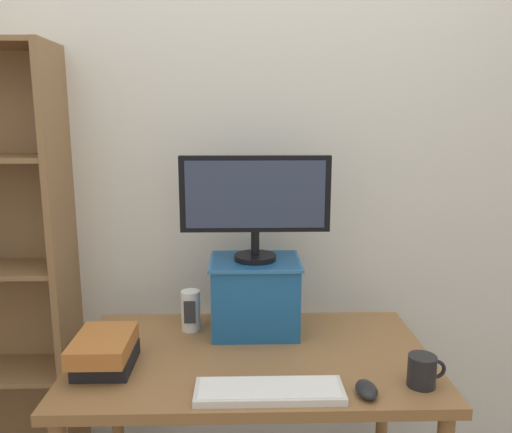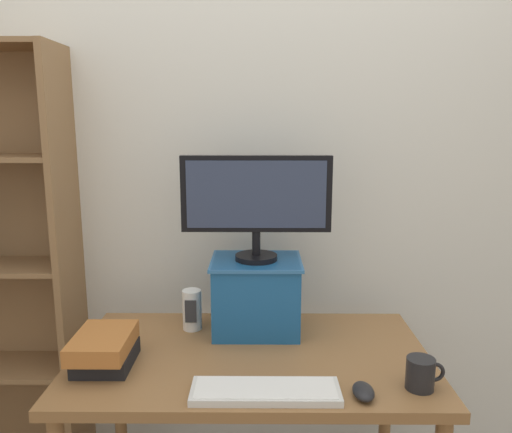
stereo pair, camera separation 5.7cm
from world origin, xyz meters
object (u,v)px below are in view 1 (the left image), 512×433
object	(u,v)px
computer_mouse	(367,389)
book_stack	(105,351)
riser_box	(255,294)
computer_monitor	(255,199)
desk	(252,373)
keyboard	(269,391)
coffee_mug	(423,371)
desk_speaker	(191,310)

from	to	relation	value
computer_mouse	book_stack	xyz separation A→B (m)	(-0.83, 0.19, 0.04)
riser_box	computer_monitor	size ratio (longest dim) A/B	0.62
desk	keyboard	xyz separation A→B (m)	(0.05, -0.27, 0.09)
desk	riser_box	xyz separation A→B (m)	(0.02, 0.20, 0.23)
coffee_mug	book_stack	bearing A→B (deg)	172.23
computer_monitor	desk_speaker	xyz separation A→B (m)	(-0.25, 0.01, -0.44)
keyboard	desk_speaker	bearing A→B (deg)	120.53
desk_speaker	book_stack	bearing A→B (deg)	-130.19
book_stack	coffee_mug	xyz separation A→B (m)	(1.01, -0.14, -0.01)
computer_monitor	keyboard	world-z (taller)	computer_monitor
keyboard	computer_mouse	size ratio (longest dim) A/B	4.31
computer_mouse	riser_box	bearing A→B (deg)	123.71
riser_box	book_stack	distance (m)	0.59
keyboard	book_stack	world-z (taller)	book_stack
computer_mouse	desk_speaker	world-z (taller)	desk_speaker
computer_mouse	desk_speaker	size ratio (longest dim) A/B	0.66
desk	keyboard	size ratio (longest dim) A/B	2.79
computer_monitor	riser_box	bearing A→B (deg)	90.00
desk	riser_box	size ratio (longest dim) A/B	3.61
keyboard	computer_mouse	world-z (taller)	computer_mouse
book_stack	desk	bearing A→B (deg)	11.01
computer_mouse	coffee_mug	bearing A→B (deg)	14.99
keyboard	computer_mouse	xyz separation A→B (m)	(0.29, -0.01, 0.01)
book_stack	keyboard	bearing A→B (deg)	-18.39
desk	book_stack	world-z (taller)	book_stack
riser_box	desk_speaker	bearing A→B (deg)	178.59
riser_box	desk_speaker	world-z (taller)	riser_box
keyboard	book_stack	size ratio (longest dim) A/B	1.77
keyboard	computer_monitor	bearing A→B (deg)	93.72
coffee_mug	keyboard	bearing A→B (deg)	-175.19
keyboard	coffee_mug	xyz separation A→B (m)	(0.48, 0.04, 0.04)
desk	desk_speaker	size ratio (longest dim) A/B	7.87
computer_monitor	desk_speaker	distance (m)	0.51
desk	book_stack	distance (m)	0.52
riser_box	desk	bearing A→B (deg)	-94.83
computer_monitor	desk_speaker	size ratio (longest dim) A/B	3.53
keyboard	computer_mouse	bearing A→B (deg)	-1.87
riser_box	desk_speaker	size ratio (longest dim) A/B	2.18
desk	computer_mouse	bearing A→B (deg)	-39.88
book_stack	desk_speaker	bearing A→B (deg)	49.81
keyboard	desk_speaker	world-z (taller)	desk_speaker
desk	keyboard	bearing A→B (deg)	-80.14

